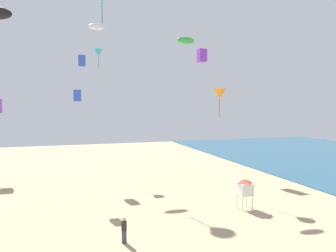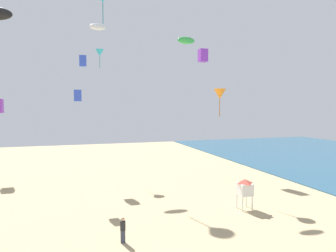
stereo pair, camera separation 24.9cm
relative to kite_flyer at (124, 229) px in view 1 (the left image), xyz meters
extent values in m
cube|color=#383D4C|center=(0.00, 0.00, -0.52)|extent=(0.28, 0.18, 0.80)
cylinder|color=#262628|center=(0.00, 0.00, 0.18)|extent=(0.34, 0.34, 0.60)
sphere|color=tan|center=(0.00, 0.00, 0.60)|extent=(0.24, 0.24, 0.24)
cylinder|color=white|center=(10.27, 2.77, -0.32)|extent=(0.10, 0.10, 1.20)
cylinder|color=white|center=(11.17, 2.77, -0.32)|extent=(0.10, 0.10, 1.20)
cylinder|color=white|center=(10.27, 3.67, -0.32)|extent=(0.10, 0.10, 1.20)
cylinder|color=white|center=(11.17, 3.67, -0.32)|extent=(0.10, 0.10, 1.20)
cube|color=white|center=(10.72, 3.22, 0.78)|extent=(1.10, 1.10, 1.00)
pyramid|color=#D14C3D|center=(10.72, 3.22, 1.46)|extent=(1.10, 1.10, 0.35)
ellipsoid|color=green|center=(8.48, 11.26, 14.62)|extent=(1.90, 0.53, 0.74)
cone|color=#2DB7CC|center=(0.57, 23.05, 14.97)|extent=(1.09, 1.09, 0.89)
cylinder|color=teal|center=(0.57, 23.05, 13.73)|extent=(0.06, 0.06, 1.59)
cube|color=blue|center=(-2.46, 12.02, 8.77)|extent=(0.70, 0.70, 1.10)
ellipsoid|color=white|center=(0.17, 20.67, 17.73)|extent=(2.06, 0.57, 0.80)
cone|color=orange|center=(11.06, 8.58, 8.97)|extent=(1.22, 1.22, 1.00)
cylinder|color=#A75C15|center=(11.06, 8.58, 7.59)|extent=(0.07, 0.07, 1.78)
cube|color=blue|center=(-1.69, 20.42, 13.39)|extent=(0.84, 0.84, 1.33)
cylinder|color=teal|center=(0.72, 19.21, 19.07)|extent=(0.09, 0.09, 2.52)
cube|color=purple|center=(14.20, 19.81, 14.77)|extent=(1.10, 1.10, 1.72)
camera|label=1|loc=(-2.99, -18.27, 7.56)|focal=31.92mm
camera|label=2|loc=(-2.76, -18.34, 7.56)|focal=31.92mm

